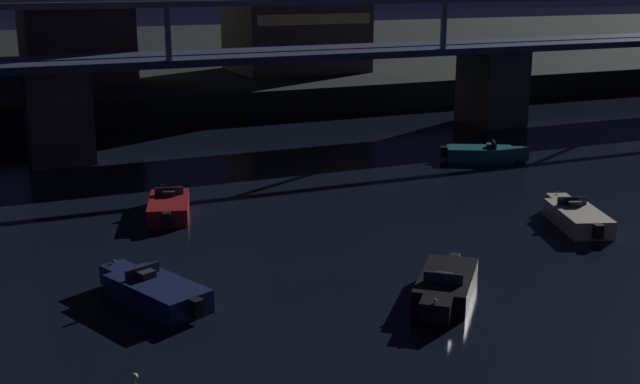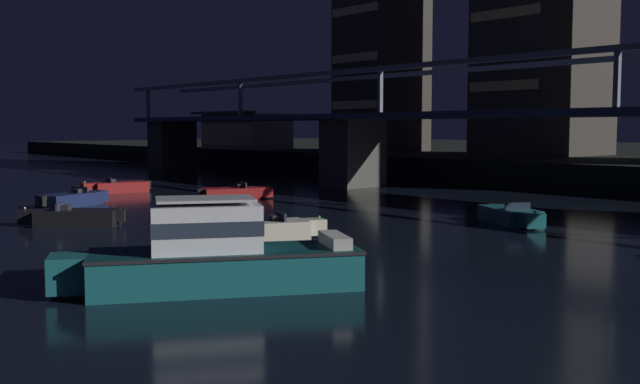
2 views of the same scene
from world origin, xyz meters
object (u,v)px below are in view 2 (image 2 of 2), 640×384
at_px(speedboat_far_right, 117,187).
at_px(cabin_cruiser_near_left, 215,255).
at_px(speedboat_mid_left, 74,217).
at_px(speedboat_mid_center, 234,193).
at_px(speedboat_far_center, 73,199).
at_px(speedboat_mid_right, 512,216).
at_px(waterfront_pavilion, 245,131).
at_px(speedboat_far_left, 267,230).
at_px(tower_west_low, 382,35).
at_px(river_bridge, 508,136).

bearing_deg(speedboat_far_right, cabin_cruiser_near_left, -19.91).
distance_m(speedboat_mid_left, speedboat_mid_center, 15.20).
bearing_deg(speedboat_far_center, speedboat_mid_right, 31.10).
bearing_deg(waterfront_pavilion, speedboat_far_center, -46.35).
distance_m(speedboat_mid_left, speedboat_far_left, 10.93).
height_order(tower_west_low, speedboat_far_right, tower_west_low).
distance_m(tower_west_low, speedboat_far_center, 48.47).
height_order(river_bridge, waterfront_pavilion, river_bridge).
height_order(cabin_cruiser_near_left, speedboat_mid_left, cabin_cruiser_near_left).
height_order(river_bridge, speedboat_far_right, river_bridge).
relative_size(waterfront_pavilion, cabin_cruiser_near_left, 1.36).
bearing_deg(speedboat_mid_left, speedboat_mid_center, 115.51).
bearing_deg(speedboat_far_right, tower_west_low, 104.43).
height_order(tower_west_low, cabin_cruiser_near_left, tower_west_low).
height_order(tower_west_low, speedboat_far_left, tower_west_low).
xyz_separation_m(speedboat_mid_center, speedboat_far_right, (-10.26, -3.77, 0.00)).
bearing_deg(river_bridge, speedboat_far_right, -141.74).
bearing_deg(cabin_cruiser_near_left, speedboat_far_center, 167.31).
height_order(river_bridge, cabin_cruiser_near_left, river_bridge).
relative_size(tower_west_low, speedboat_far_center, 5.29).
bearing_deg(cabin_cruiser_near_left, speedboat_mid_center, 145.90).
height_order(speedboat_mid_left, speedboat_far_right, same).
height_order(speedboat_mid_right, speedboat_far_right, same).
relative_size(river_bridge, speedboat_far_left, 19.28).
bearing_deg(tower_west_low, speedboat_far_right, -75.57).
relative_size(river_bridge, speedboat_far_right, 18.89).
distance_m(tower_west_low, speedboat_far_left, 57.12).
height_order(speedboat_mid_right, speedboat_far_center, same).
height_order(river_bridge, speedboat_mid_right, river_bridge).
bearing_deg(waterfront_pavilion, cabin_cruiser_near_left, -34.53).
xyz_separation_m(speedboat_mid_right, speedboat_far_left, (-3.64, -12.58, 0.00)).
distance_m(speedboat_mid_center, speedboat_far_left, 18.62).
bearing_deg(waterfront_pavilion, speedboat_mid_left, -42.15).
bearing_deg(cabin_cruiser_near_left, speedboat_mid_left, 172.13).
bearing_deg(speedboat_mid_right, cabin_cruiser_near_left, -79.17).
distance_m(waterfront_pavilion, speedboat_mid_center, 45.35).
distance_m(speedboat_far_left, speedboat_far_center, 19.26).
bearing_deg(speedboat_mid_left, speedboat_far_left, 26.17).
bearing_deg(waterfront_pavilion, speedboat_far_right, -47.76).
bearing_deg(speedboat_mid_center, speedboat_mid_left, -64.49).
distance_m(cabin_cruiser_near_left, speedboat_mid_left, 17.42).
relative_size(tower_west_low, waterfront_pavilion, 2.15).
relative_size(waterfront_pavilion, speedboat_far_center, 2.46).
relative_size(speedboat_mid_center, speedboat_far_left, 1.01).
xyz_separation_m(speedboat_mid_left, speedboat_far_left, (9.81, 4.82, 0.00)).
bearing_deg(speedboat_far_left, speedboat_mid_right, 73.86).
distance_m(cabin_cruiser_near_left, speedboat_mid_right, 20.16).
bearing_deg(speedboat_mid_left, speedboat_far_right, 149.37).
xyz_separation_m(cabin_cruiser_near_left, speedboat_mid_right, (-3.79, 19.79, -0.64)).
bearing_deg(cabin_cruiser_near_left, speedboat_far_right, 160.09).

